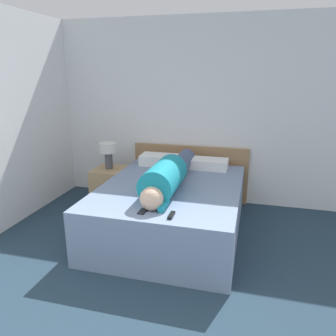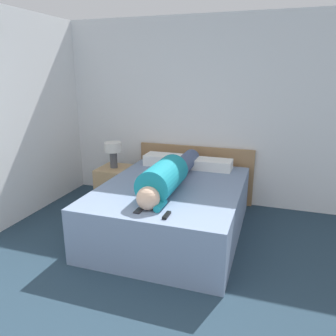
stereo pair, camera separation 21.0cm
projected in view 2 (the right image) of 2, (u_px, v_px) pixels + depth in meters
The scene contains 10 objects.
wall_back at pixel (204, 113), 4.65m from camera, with size 5.32×0.06×2.60m.
bed at pixel (172, 209), 3.89m from camera, with size 1.58×2.02×0.60m.
headboard at pixel (195, 173), 4.87m from camera, with size 1.70×0.04×0.82m.
nightstand at pixel (115, 186), 4.72m from camera, with size 0.41×0.50×0.56m.
table_lamp at pixel (113, 150), 4.57m from camera, with size 0.24×0.24×0.36m.
person_lying at pixel (169, 175), 3.66m from camera, with size 0.35×1.78×0.35m.
pillow_near_headboard at pixel (165, 160), 4.60m from camera, with size 0.57×0.30×0.15m.
pillow_second at pixel (212, 164), 4.41m from camera, with size 0.54×0.30×0.13m.
tv_remote at pixel (167, 215), 2.98m from camera, with size 0.04×0.15×0.02m.
cell_phone at pixel (139, 211), 3.09m from camera, with size 0.06×0.13×0.01m.
Camera 2 is at (0.99, -0.98, 1.87)m, focal length 35.00 mm.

